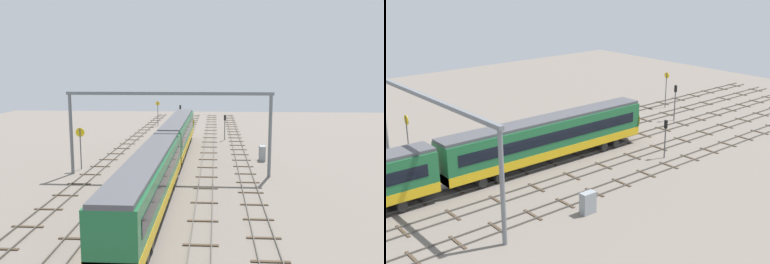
# 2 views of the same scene
# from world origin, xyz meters

# --- Properties ---
(ground_plane) EXTENTS (105.57, 105.57, 0.00)m
(ground_plane) POSITION_xyz_m (0.00, 0.00, 0.00)
(ground_plane) COLOR slate
(track_near_foreground) EXTENTS (89.57, 2.40, 0.16)m
(track_near_foreground) POSITION_xyz_m (0.00, -8.61, 0.07)
(track_near_foreground) COLOR #59544C
(track_near_foreground) RESTS_ON ground
(track_second_near) EXTENTS (89.57, 2.40, 0.16)m
(track_second_near) POSITION_xyz_m (-0.00, -4.30, 0.07)
(track_second_near) COLOR #59544C
(track_second_near) RESTS_ON ground
(track_with_train) EXTENTS (89.57, 2.40, 0.16)m
(track_with_train) POSITION_xyz_m (0.00, 0.00, 0.07)
(track_with_train) COLOR #59544C
(track_with_train) RESTS_ON ground
(track_second_far) EXTENTS (89.57, 2.40, 0.16)m
(track_second_far) POSITION_xyz_m (0.00, 4.30, 0.07)
(track_second_far) COLOR #59544C
(track_second_far) RESTS_ON ground
(track_far_background) EXTENTS (89.57, 2.40, 0.16)m
(track_far_background) POSITION_xyz_m (-0.00, 8.61, 0.07)
(track_far_background) COLOR #59544C
(track_far_background) RESTS_ON ground
(train) EXTENTS (50.40, 3.24, 4.80)m
(train) POSITION_xyz_m (-15.58, 0.00, 2.66)
(train) COLOR #1E6638
(train) RESTS_ON ground
(overhead_gantry) EXTENTS (0.40, 22.42, 9.20)m
(overhead_gantry) POSITION_xyz_m (-16.38, -0.17, 7.08)
(overhead_gantry) COLOR slate
(overhead_gantry) RESTS_ON ground
(speed_sign_near_foreground) EXTENTS (0.14, 1.04, 4.88)m
(speed_sign_near_foreground) POSITION_xyz_m (-14.25, 10.49, 3.28)
(speed_sign_near_foreground) COLOR #4C4C51
(speed_sign_near_foreground) RESTS_ON ground
(speed_sign_mid_trackside) EXTENTS (0.14, 0.84, 5.16)m
(speed_sign_mid_trackside) POSITION_xyz_m (22.70, 6.78, 3.28)
(speed_sign_mid_trackside) COLOR #4C4C51
(speed_sign_mid_trackside) RESTS_ON ground
(signal_light_trackside_approach) EXTENTS (0.31, 0.32, 4.20)m
(signal_light_trackside_approach) POSITION_xyz_m (6.61, -6.77, 2.77)
(signal_light_trackside_approach) COLOR #4C4C51
(signal_light_trackside_approach) RESTS_ON ground
(signal_light_trackside_departure) EXTENTS (0.31, 0.32, 4.76)m
(signal_light_trackside_departure) POSITION_xyz_m (18.54, 1.71, 3.10)
(signal_light_trackside_departure) COLOR #4C4C51
(signal_light_trackside_departure) RESTS_ON ground
(relay_cabinet) EXTENTS (1.31, 0.74, 1.87)m
(relay_cabinet) POSITION_xyz_m (-8.35, -11.26, 0.94)
(relay_cabinet) COLOR gray
(relay_cabinet) RESTS_ON ground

